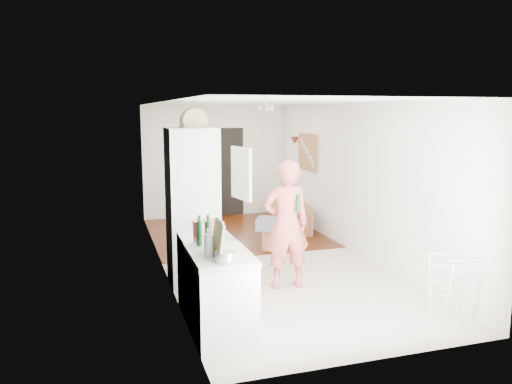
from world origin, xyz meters
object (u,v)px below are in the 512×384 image
person (287,213)px  dining_chair (299,215)px  dining_table (291,220)px  stool (270,240)px  drying_rack (453,287)px

person → dining_chair: person is taller
dining_table → dining_chair: size_ratio=1.39×
stool → drying_rack: bearing=-72.3°
stool → person: bearing=-102.2°
dining_table → dining_chair: bearing=-175.0°
dining_table → stool: bearing=156.6°
dining_chair → stool: bearing=-158.9°
dining_chair → drying_rack: (0.25, -4.06, -0.04)m
dining_chair → drying_rack: dining_chair is taller
person → stool: bearing=-99.3°
dining_chair → stool: (-0.81, -0.72, -0.23)m
person → dining_table: (1.26, 3.04, -0.82)m
person → stool: 2.01m
dining_table → drying_rack: 4.61m
stool → drying_rack: (1.07, -3.34, 0.19)m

